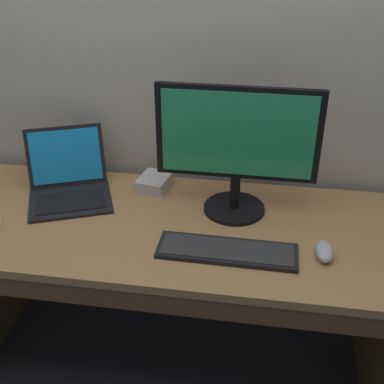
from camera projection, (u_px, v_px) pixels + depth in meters
name	position (u px, v px, depth m)	size (l,w,h in m)	color
ground_plane	(171.00, 369.00, 2.22)	(14.00, 14.00, 0.00)	#2D333D
desk	(168.00, 276.00, 1.94)	(1.74, 0.69, 0.77)	#A87A4C
laptop_black	(69.00, 182.00, 1.98)	(0.41, 0.41, 0.24)	black
external_monitor	(237.00, 147.00, 1.76)	(0.57, 0.23, 0.49)	black
wired_keyboard	(227.00, 251.00, 1.67)	(0.47, 0.15, 0.02)	black
computer_mouse	(324.00, 251.00, 1.65)	(0.06, 0.11, 0.04)	#B7B7BC
external_drive_box	(154.00, 182.00, 2.04)	(0.11, 0.14, 0.05)	silver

